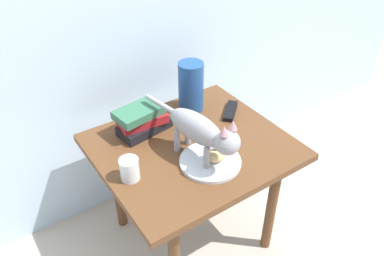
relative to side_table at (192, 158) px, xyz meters
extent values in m
plane|color=#B2A899|center=(0.00, 0.00, -0.47)|extent=(6.00, 6.00, 0.00)
cube|color=brown|center=(0.00, 0.00, 0.06)|extent=(0.74, 0.66, 0.03)
cylinder|color=brown|center=(0.25, -0.25, -0.21)|extent=(0.04, 0.04, 0.52)
cylinder|color=brown|center=(-0.25, 0.25, -0.21)|extent=(0.04, 0.04, 0.52)
cylinder|color=brown|center=(0.25, 0.25, -0.21)|extent=(0.04, 0.04, 0.52)
cylinder|color=silver|center=(-0.01, -0.13, 0.08)|extent=(0.23, 0.23, 0.01)
ellipsoid|color=#E0BC7A|center=(0.01, -0.14, 0.11)|extent=(0.10, 0.08, 0.05)
cylinder|color=#99999E|center=(0.02, -0.14, 0.12)|extent=(0.02, 0.02, 0.10)
cylinder|color=#99999E|center=(-0.04, -0.15, 0.12)|extent=(0.02, 0.02, 0.10)
cylinder|color=#99999E|center=(-0.01, 0.01, 0.12)|extent=(0.02, 0.02, 0.10)
cylinder|color=#99999E|center=(-0.07, 0.00, 0.12)|extent=(0.02, 0.02, 0.10)
ellipsoid|color=#99999E|center=(-0.03, -0.06, 0.21)|extent=(0.13, 0.27, 0.11)
sphere|color=#99999E|center=(0.00, -0.22, 0.22)|extent=(0.09, 0.09, 0.09)
cone|color=tan|center=(0.02, -0.21, 0.28)|extent=(0.03, 0.03, 0.03)
cone|color=tan|center=(-0.02, -0.22, 0.28)|extent=(0.03, 0.03, 0.03)
cylinder|color=#99999E|center=(-0.06, 0.13, 0.22)|extent=(0.05, 0.16, 0.02)
cube|color=black|center=(-0.11, 0.19, 0.09)|extent=(0.23, 0.14, 0.04)
cube|color=maroon|center=(-0.12, 0.19, 0.13)|extent=(0.20, 0.12, 0.04)
cube|color=#336B4C|center=(-0.13, 0.19, 0.17)|extent=(0.21, 0.14, 0.03)
cylinder|color=navy|center=(0.14, 0.22, 0.19)|extent=(0.11, 0.11, 0.23)
cylinder|color=silver|center=(-0.29, -0.04, 0.12)|extent=(0.07, 0.07, 0.08)
cylinder|color=silver|center=(-0.29, -0.04, 0.10)|extent=(0.06, 0.06, 0.04)
cube|color=black|center=(0.27, 0.09, 0.08)|extent=(0.14, 0.13, 0.02)
camera|label=1|loc=(-0.68, -1.00, 1.03)|focal=36.05mm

